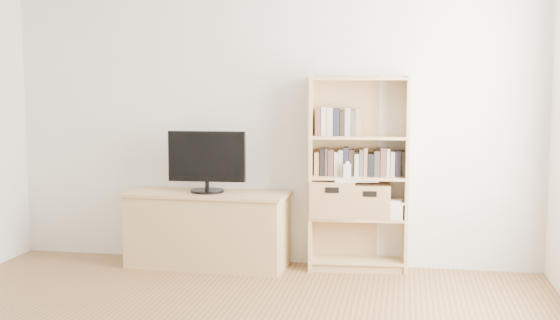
% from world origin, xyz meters
% --- Properties ---
extents(back_wall, '(4.50, 0.02, 2.60)m').
position_xyz_m(back_wall, '(0.00, 2.50, 1.30)').
color(back_wall, silver).
rests_on(back_wall, floor).
extents(tv_stand, '(1.33, 0.55, 0.60)m').
position_xyz_m(tv_stand, '(-0.49, 2.25, 0.30)').
color(tv_stand, tan).
rests_on(tv_stand, floor).
extents(bookshelf, '(0.81, 0.34, 1.59)m').
position_xyz_m(bookshelf, '(0.75, 2.36, 0.80)').
color(bookshelf, tan).
rests_on(bookshelf, floor).
extents(television, '(0.65, 0.07, 0.51)m').
position_xyz_m(television, '(-0.49, 2.25, 0.88)').
color(television, black).
rests_on(television, tv_stand).
extents(books_row_mid, '(0.87, 0.21, 0.23)m').
position_xyz_m(books_row_mid, '(0.75, 2.38, 0.89)').
color(books_row_mid, '#986C53').
rests_on(books_row_mid, bookshelf).
extents(books_row_upper, '(0.41, 0.17, 0.21)m').
position_xyz_m(books_row_upper, '(0.58, 2.36, 1.21)').
color(books_row_upper, '#986C53').
rests_on(books_row_upper, bookshelf).
extents(baby_monitor, '(0.06, 0.04, 0.11)m').
position_xyz_m(baby_monitor, '(0.67, 2.26, 0.83)').
color(baby_monitor, white).
rests_on(baby_monitor, bookshelf).
extents(basket_left, '(0.39, 0.34, 0.30)m').
position_xyz_m(basket_left, '(0.54, 2.34, 0.59)').
color(basket_left, olive).
rests_on(basket_left, bookshelf).
extents(basket_right, '(0.34, 0.29, 0.27)m').
position_xyz_m(basket_right, '(0.85, 2.36, 0.58)').
color(basket_right, olive).
rests_on(basket_right, bookshelf).
extents(laptop, '(0.39, 0.31, 0.03)m').
position_xyz_m(laptop, '(0.73, 2.35, 0.75)').
color(laptop, silver).
rests_on(laptop, basket_left).
extents(magazine_stack, '(0.20, 0.28, 0.13)m').
position_xyz_m(magazine_stack, '(1.03, 2.37, 0.51)').
color(magazine_stack, beige).
rests_on(magazine_stack, bookshelf).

